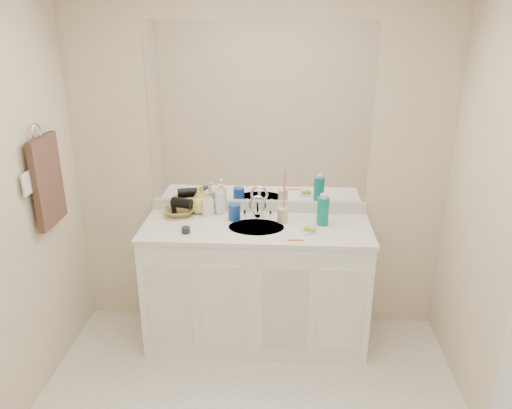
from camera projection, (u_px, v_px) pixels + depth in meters
The scene contains 23 objects.
wall_back at pixel (259, 167), 3.45m from camera, with size 2.60×0.02×2.40m, color beige.
vanity_cabinet at pixel (256, 286), 3.47m from camera, with size 1.50×0.55×0.85m, color white.
countertop at pixel (256, 228), 3.31m from camera, with size 1.52×0.57×0.03m, color white.
backsplash at pixel (258, 206), 3.53m from camera, with size 1.52×0.03×0.08m, color beige.
sink_basin at pixel (256, 229), 3.29m from camera, with size 0.37×0.37×0.02m, color silver.
faucet at pixel (258, 209), 3.44m from camera, with size 0.02×0.02×0.11m, color silver.
mirror at pixel (259, 116), 3.31m from camera, with size 1.48×0.01×1.20m, color white.
blue_mug at pixel (234, 212), 3.38m from camera, with size 0.08×0.08×0.11m, color navy.
tan_cup at pixel (283, 215), 3.35m from camera, with size 0.07×0.07×0.10m, color beige.
toothbrush at pixel (284, 201), 3.31m from camera, with size 0.01×0.01×0.20m, color #FF439D.
mouthwash_bottle at pixel (323, 211), 3.30m from camera, with size 0.08×0.08×0.19m, color #0A8075.
soap_dish at pixel (310, 231), 3.20m from camera, with size 0.10×0.08×0.01m, color white.
green_soap at pixel (310, 229), 3.20m from camera, with size 0.06×0.05×0.02m, color #9BC530.
orange_comb at pixel (296, 240), 3.09m from camera, with size 0.10×0.02×0.00m, color #FF611A.
dark_jar at pixel (186, 230), 3.19m from camera, with size 0.06×0.06×0.04m, color black.
soap_bottle_white at pixel (220, 199), 3.48m from camera, with size 0.08×0.08×0.21m, color white.
soap_bottle_cream at pixel (207, 203), 3.46m from camera, with size 0.08×0.08×0.17m, color #F3E0C6.
soap_bottle_yellow at pixel (199, 202), 3.49m from camera, with size 0.12×0.12×0.16m, color #D5DA54.
wicker_basket at pixel (180, 212), 3.47m from camera, with size 0.21×0.21×0.05m, color olive.
hair_dryer at pixel (182, 203), 3.45m from camera, with size 0.07×0.07×0.14m, color black.
towel_ring at pixel (36, 132), 2.90m from camera, with size 0.11×0.11×0.01m, color silver.
hand_towel at pixel (47, 181), 3.01m from camera, with size 0.04×0.32×0.55m, color #34221C.
switch_plate at pixel (26, 184), 2.80m from camera, with size 0.01×0.09×0.13m, color white.
Camera 1 is at (0.17, -2.00, 2.20)m, focal length 35.00 mm.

